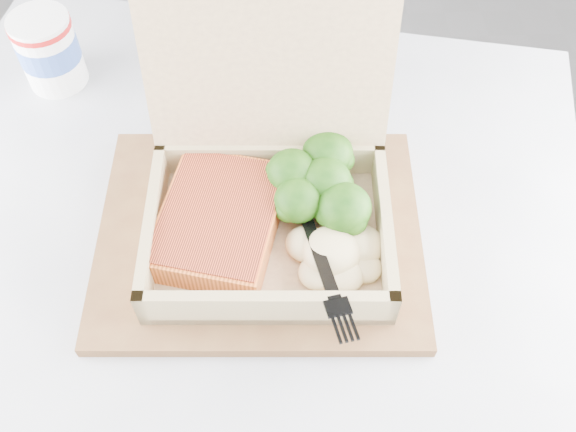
{
  "coord_description": "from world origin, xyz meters",
  "views": [
    {
      "loc": [
        0.68,
        -0.8,
        1.23
      ],
      "look_at": [
        0.7,
        -0.46,
        0.74
      ],
      "focal_mm": 40.0,
      "sensor_mm": 36.0,
      "label": 1
    }
  ],
  "objects_px": {
    "serving_tray": "(260,234)",
    "takeout_container": "(269,180)",
    "cafe_table": "(231,330)",
    "paper_cup": "(48,49)"
  },
  "relations": [
    {
      "from": "serving_tray",
      "to": "takeout_container",
      "type": "bearing_deg",
      "value": 62.84
    },
    {
      "from": "cafe_table",
      "to": "serving_tray",
      "type": "bearing_deg",
      "value": 19.96
    },
    {
      "from": "takeout_container",
      "to": "paper_cup",
      "type": "height_order",
      "value": "takeout_container"
    },
    {
      "from": "serving_tray",
      "to": "takeout_container",
      "type": "relative_size",
      "value": 1.34
    },
    {
      "from": "serving_tray",
      "to": "takeout_container",
      "type": "height_order",
      "value": "takeout_container"
    },
    {
      "from": "serving_tray",
      "to": "takeout_container",
      "type": "xyz_separation_m",
      "value": [
        0.01,
        0.02,
        0.06
      ]
    },
    {
      "from": "takeout_container",
      "to": "paper_cup",
      "type": "bearing_deg",
      "value": 141.41
    },
    {
      "from": "cafe_table",
      "to": "paper_cup",
      "type": "bearing_deg",
      "value": 127.52
    },
    {
      "from": "cafe_table",
      "to": "serving_tray",
      "type": "relative_size",
      "value": 2.73
    },
    {
      "from": "cafe_table",
      "to": "takeout_container",
      "type": "height_order",
      "value": "takeout_container"
    }
  ]
}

